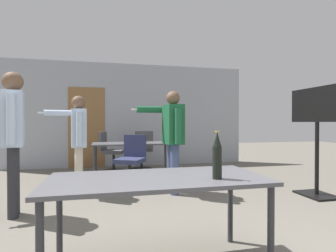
{
  "coord_description": "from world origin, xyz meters",
  "views": [
    {
      "loc": [
        -0.58,
        -1.5,
        1.15
      ],
      "look_at": [
        0.29,
        2.26,
        1.1
      ],
      "focal_mm": 28.0,
      "sensor_mm": 36.0,
      "label": 1
    }
  ],
  "objects_px": {
    "person_near_casual": "(78,135)",
    "person_left_plaid": "(12,128)",
    "tv_screen": "(317,127)",
    "office_chair_mid_tucked": "(110,153)",
    "person_right_polo": "(172,132)",
    "office_chair_side_rolled": "(131,162)",
    "office_chair_far_left": "(142,151)",
    "beer_bottle": "(217,156)"
  },
  "relations": [
    {
      "from": "office_chair_side_rolled",
      "to": "office_chair_mid_tucked",
      "type": "relative_size",
      "value": 0.99
    },
    {
      "from": "tv_screen",
      "to": "office_chair_mid_tucked",
      "type": "height_order",
      "value": "tv_screen"
    },
    {
      "from": "person_right_polo",
      "to": "person_left_plaid",
      "type": "xyz_separation_m",
      "value": [
        -2.17,
        -0.59,
        0.09
      ]
    },
    {
      "from": "tv_screen",
      "to": "beer_bottle",
      "type": "distance_m",
      "value": 2.9
    },
    {
      "from": "tv_screen",
      "to": "beer_bottle",
      "type": "xyz_separation_m",
      "value": [
        -2.39,
        -1.63,
        -0.18
      ]
    },
    {
      "from": "office_chair_far_left",
      "to": "office_chair_mid_tucked",
      "type": "bearing_deg",
      "value": 177.38
    },
    {
      "from": "office_chair_side_rolled",
      "to": "beer_bottle",
      "type": "bearing_deg",
      "value": 124.87
    },
    {
      "from": "person_right_polo",
      "to": "office_chair_side_rolled",
      "type": "distance_m",
      "value": 1.1
    },
    {
      "from": "office_chair_mid_tucked",
      "to": "office_chair_far_left",
      "type": "distance_m",
      "value": 0.75
    },
    {
      "from": "person_left_plaid",
      "to": "office_chair_side_rolled",
      "type": "relative_size",
      "value": 1.93
    },
    {
      "from": "office_chair_mid_tucked",
      "to": "person_right_polo",
      "type": "bearing_deg",
      "value": 41.58
    },
    {
      "from": "person_right_polo",
      "to": "office_chair_far_left",
      "type": "bearing_deg",
      "value": 3.08
    },
    {
      "from": "tv_screen",
      "to": "person_left_plaid",
      "type": "height_order",
      "value": "person_left_plaid"
    },
    {
      "from": "tv_screen",
      "to": "office_chair_far_left",
      "type": "relative_size",
      "value": 1.79
    },
    {
      "from": "tv_screen",
      "to": "person_left_plaid",
      "type": "relative_size",
      "value": 0.96
    },
    {
      "from": "person_near_casual",
      "to": "office_chair_far_left",
      "type": "xyz_separation_m",
      "value": [
        1.28,
        1.93,
        -0.5
      ]
    },
    {
      "from": "office_chair_side_rolled",
      "to": "beer_bottle",
      "type": "relative_size",
      "value": 2.55
    },
    {
      "from": "office_chair_mid_tucked",
      "to": "beer_bottle",
      "type": "bearing_deg",
      "value": 26.8
    },
    {
      "from": "tv_screen",
      "to": "office_chair_side_rolled",
      "type": "height_order",
      "value": "tv_screen"
    },
    {
      "from": "beer_bottle",
      "to": "office_chair_side_rolled",
      "type": "bearing_deg",
      "value": 97.08
    },
    {
      "from": "person_left_plaid",
      "to": "office_chair_far_left",
      "type": "bearing_deg",
      "value": -47.9
    },
    {
      "from": "person_left_plaid",
      "to": "office_chair_far_left",
      "type": "distance_m",
      "value": 3.44
    },
    {
      "from": "office_chair_mid_tucked",
      "to": "office_chair_far_left",
      "type": "bearing_deg",
      "value": 110.18
    },
    {
      "from": "person_near_casual",
      "to": "office_chair_mid_tucked",
      "type": "bearing_deg",
      "value": -23.7
    },
    {
      "from": "tv_screen",
      "to": "office_chair_side_rolled",
      "type": "relative_size",
      "value": 1.86
    },
    {
      "from": "office_chair_side_rolled",
      "to": "person_near_casual",
      "type": "bearing_deg",
      "value": 56.17
    },
    {
      "from": "tv_screen",
      "to": "person_right_polo",
      "type": "distance_m",
      "value": 2.27
    },
    {
      "from": "office_chair_side_rolled",
      "to": "office_chair_far_left",
      "type": "bearing_deg",
      "value": -77.17
    },
    {
      "from": "person_right_polo",
      "to": "office_chair_mid_tucked",
      "type": "xyz_separation_m",
      "value": [
        -0.96,
        2.14,
        -0.56
      ]
    },
    {
      "from": "person_right_polo",
      "to": "person_left_plaid",
      "type": "height_order",
      "value": "person_left_plaid"
    },
    {
      "from": "office_chair_far_left",
      "to": "beer_bottle",
      "type": "distance_m",
      "value": 4.5
    },
    {
      "from": "person_right_polo",
      "to": "beer_bottle",
      "type": "distance_m",
      "value": 2.32
    },
    {
      "from": "tv_screen",
      "to": "person_right_polo",
      "type": "height_order",
      "value": "tv_screen"
    },
    {
      "from": "person_near_casual",
      "to": "person_left_plaid",
      "type": "xyz_separation_m",
      "value": [
        -0.68,
        -0.84,
        0.13
      ]
    },
    {
      "from": "tv_screen",
      "to": "person_left_plaid",
      "type": "distance_m",
      "value": 4.34
    },
    {
      "from": "office_chair_side_rolled",
      "to": "beer_bottle",
      "type": "height_order",
      "value": "beer_bottle"
    },
    {
      "from": "person_left_plaid",
      "to": "office_chair_mid_tucked",
      "type": "bearing_deg",
      "value": -36.46
    },
    {
      "from": "person_right_polo",
      "to": "office_chair_side_rolled",
      "type": "height_order",
      "value": "person_right_polo"
    },
    {
      "from": "person_left_plaid",
      "to": "beer_bottle",
      "type": "height_order",
      "value": "person_left_plaid"
    },
    {
      "from": "tv_screen",
      "to": "person_right_polo",
      "type": "xyz_separation_m",
      "value": [
        -2.17,
        0.67,
        -0.08
      ]
    },
    {
      "from": "beer_bottle",
      "to": "office_chair_mid_tucked",
      "type": "bearing_deg",
      "value": 99.47
    },
    {
      "from": "person_left_plaid",
      "to": "office_chair_mid_tucked",
      "type": "height_order",
      "value": "person_left_plaid"
    }
  ]
}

